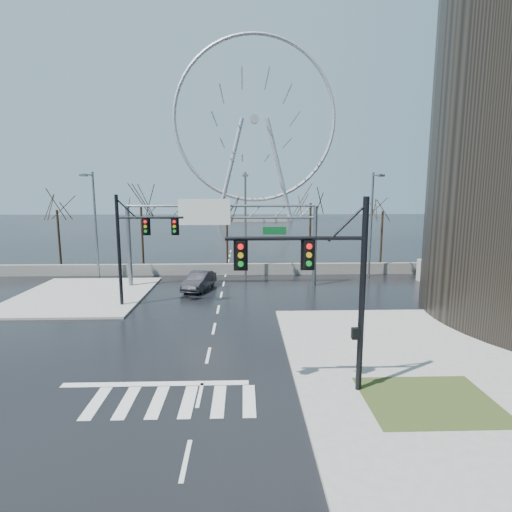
{
  "coord_description": "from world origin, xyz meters",
  "views": [
    {
      "loc": [
        1.81,
        -19.19,
        8.16
      ],
      "look_at": [
        2.63,
        6.73,
        4.0
      ],
      "focal_mm": 28.0,
      "sensor_mm": 36.0,
      "label": 1
    }
  ],
  "objects_px": {
    "signal_mast_far": "(135,240)",
    "ferris_wheel": "(255,126)",
    "car": "(199,281)",
    "sign_gantry": "(218,227)",
    "signal_mast_near": "(329,277)"
  },
  "relations": [
    {
      "from": "signal_mast_far",
      "to": "signal_mast_near",
      "type": "bearing_deg",
      "value": -49.74
    },
    {
      "from": "signal_mast_far",
      "to": "sign_gantry",
      "type": "distance_m",
      "value": 8.14
    },
    {
      "from": "signal_mast_far",
      "to": "sign_gantry",
      "type": "bearing_deg",
      "value": 47.53
    },
    {
      "from": "signal_mast_far",
      "to": "ferris_wheel",
      "type": "xyz_separation_m",
      "value": [
        10.87,
        86.04,
        21.3
      ]
    },
    {
      "from": "signal_mast_far",
      "to": "ferris_wheel",
      "type": "bearing_deg",
      "value": 82.8
    },
    {
      "from": "sign_gantry",
      "to": "ferris_wheel",
      "type": "xyz_separation_m",
      "value": [
        5.38,
        80.04,
        20.95
      ]
    },
    {
      "from": "ferris_wheel",
      "to": "car",
      "type": "xyz_separation_m",
      "value": [
        -6.97,
        -81.06,
        -25.38
      ]
    },
    {
      "from": "sign_gantry",
      "to": "car",
      "type": "distance_m",
      "value": 4.82
    },
    {
      "from": "ferris_wheel",
      "to": "car",
      "type": "bearing_deg",
      "value": -94.91
    },
    {
      "from": "signal_mast_far",
      "to": "sign_gantry",
      "type": "height_order",
      "value": "signal_mast_far"
    },
    {
      "from": "ferris_wheel",
      "to": "signal_mast_far",
      "type": "bearing_deg",
      "value": -97.2
    },
    {
      "from": "car",
      "to": "sign_gantry",
      "type": "bearing_deg",
      "value": 47.32
    },
    {
      "from": "signal_mast_near",
      "to": "car",
      "type": "height_order",
      "value": "signal_mast_near"
    },
    {
      "from": "ferris_wheel",
      "to": "car",
      "type": "distance_m",
      "value": 85.23
    },
    {
      "from": "signal_mast_far",
      "to": "ferris_wheel",
      "type": "relative_size",
      "value": 0.16
    }
  ]
}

